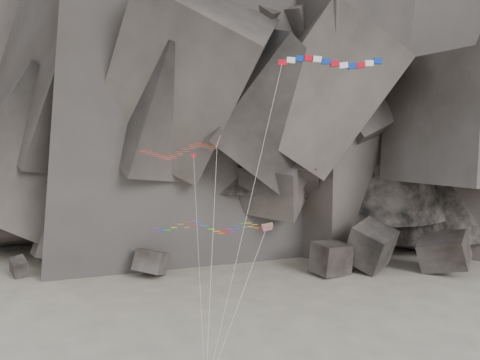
{
  "coord_description": "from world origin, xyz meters",
  "views": [
    {
      "loc": [
        2.99,
        -45.04,
        24.97
      ],
      "look_at": [
        1.5,
        6.0,
        19.93
      ],
      "focal_mm": 35.0,
      "sensor_mm": 36.0,
      "label": 1
    }
  ],
  "objects_px": {
    "delta_kite": "(174,151)",
    "banner_kite": "(329,64)",
    "parafoil_kite": "(207,226)",
    "pennant_kite": "(196,207)"
  },
  "relations": [
    {
      "from": "delta_kite",
      "to": "banner_kite",
      "type": "xyz_separation_m",
      "value": [
        15.7,
        -4.12,
        8.49
      ]
    },
    {
      "from": "banner_kite",
      "to": "parafoil_kite",
      "type": "bearing_deg",
      "value": 165.63
    },
    {
      "from": "pennant_kite",
      "to": "banner_kite",
      "type": "bearing_deg",
      "value": -33.04
    },
    {
      "from": "pennant_kite",
      "to": "delta_kite",
      "type": "bearing_deg",
      "value": 98.02
    },
    {
      "from": "delta_kite",
      "to": "pennant_kite",
      "type": "height_order",
      "value": "delta_kite"
    },
    {
      "from": "parafoil_kite",
      "to": "pennant_kite",
      "type": "distance_m",
      "value": 3.37
    },
    {
      "from": "delta_kite",
      "to": "parafoil_kite",
      "type": "bearing_deg",
      "value": -27.53
    },
    {
      "from": "delta_kite",
      "to": "parafoil_kite",
      "type": "relative_size",
      "value": 1.65
    },
    {
      "from": "parafoil_kite",
      "to": "pennant_kite",
      "type": "bearing_deg",
      "value": -132.38
    },
    {
      "from": "delta_kite",
      "to": "pennant_kite",
      "type": "bearing_deg",
      "value": -59.65
    }
  ]
}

